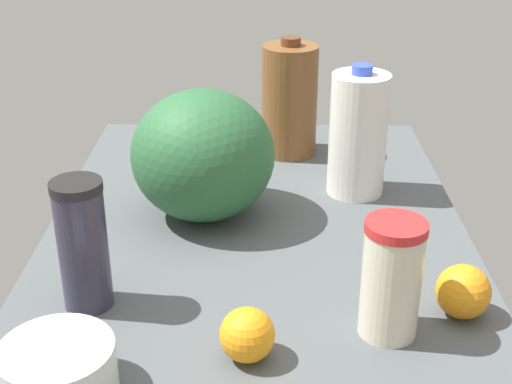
{
  "coord_description": "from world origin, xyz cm",
  "views": [
    {
      "loc": [
        108.29,
        1.22,
        64.81
      ],
      "look_at": [
        0.0,
        0.0,
        13.0
      ],
      "focal_mm": 50.0,
      "sensor_mm": 36.0,
      "label": 1
    }
  ],
  "objects": [
    {
      "name": "countertop",
      "position": [
        0.0,
        0.0,
        1.5
      ],
      "size": [
        120.0,
        76.0,
        3.0
      ],
      "primitive_type": "cube",
      "color": "#4C5154",
      "rests_on": "ground"
    },
    {
      "name": "watermelon",
      "position": [
        -11.23,
        -9.77,
        15.02
      ],
      "size": [
        26.18,
        26.18,
        24.03
      ],
      "primitive_type": "ellipsoid",
      "color": "#295E34",
      "rests_on": "countertop"
    },
    {
      "name": "chocolate_milk_jug",
      "position": [
        -42.13,
        6.93,
        15.38
      ],
      "size": [
        12.22,
        12.22,
        26.32
      ],
      "color": "brown",
      "rests_on": "countertop"
    },
    {
      "name": "tumbler_cup",
      "position": [
        24.95,
        18.93,
        11.83
      ],
      "size": [
        8.54,
        8.54,
        17.58
      ],
      "color": "beige",
      "rests_on": "countertop"
    },
    {
      "name": "shaker_bottle",
      "position": [
        18.57,
        -24.99,
        13.21
      ],
      "size": [
        7.52,
        7.52,
        20.34
      ],
      "color": "#312E41",
      "rests_on": "countertop"
    },
    {
      "name": "milk_jug",
      "position": [
        -21.52,
        19.57,
        15.23
      ],
      "size": [
        11.25,
        11.25,
        26.03
      ],
      "color": "white",
      "rests_on": "countertop"
    },
    {
      "name": "mixing_bowl",
      "position": [
        38.09,
        -24.25,
        6.46
      ],
      "size": [
        14.58,
        14.58,
        6.93
      ],
      "primitive_type": "cylinder",
      "color": "silver",
      "rests_on": "countertop"
    },
    {
      "name": "orange_beside_bowl",
      "position": [
        20.76,
        30.41,
        7.03
      ],
      "size": [
        8.05,
        8.05,
        8.05
      ],
      "primitive_type": "sphere",
      "color": "orange",
      "rests_on": "countertop"
    },
    {
      "name": "orange_near_front",
      "position": [
        31.04,
        -0.82,
        6.75
      ],
      "size": [
        7.51,
        7.51,
        7.51
      ],
      "primitive_type": "sphere",
      "color": "orange",
      "rests_on": "countertop"
    }
  ]
}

